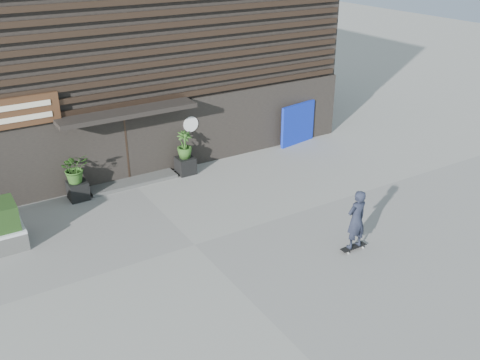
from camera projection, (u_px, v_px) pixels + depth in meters
ground at (195, 245)px, 14.59m from camera, size 80.00×80.00×0.00m
entrance_step at (133, 182)px, 18.11m from camera, size 3.00×0.80×0.12m
planter_pot_left at (78, 190)px, 16.96m from camera, size 0.60×0.60×0.60m
bamboo_left at (75, 168)px, 16.62m from camera, size 0.86×0.75×0.96m
planter_pot_right at (185, 165)px, 18.75m from camera, size 0.60×0.60×0.60m
bamboo_right at (184, 145)px, 18.42m from camera, size 0.54×0.54×0.96m
blue_tarp at (298, 124)px, 21.19m from camera, size 1.75×0.43×1.64m
building at (73, 39)px, 20.58m from camera, size 18.00×11.00×8.00m
skateboarder at (356, 220)px, 13.98m from camera, size 0.78×0.42×1.76m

